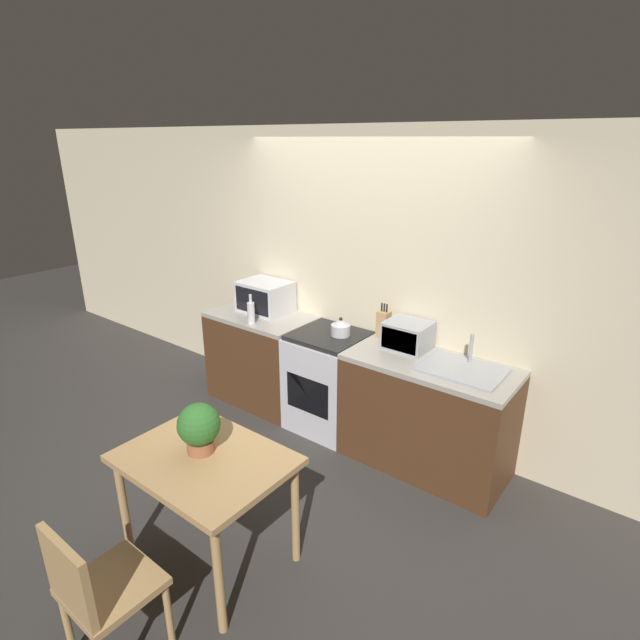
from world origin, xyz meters
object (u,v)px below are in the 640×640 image
object	(u,v)px
microwave	(265,297)
bottle	(251,312)
stove_range	(329,381)
dining_table	(205,470)
kettle	(341,328)
toaster_oven	(408,335)
dining_chair	(97,588)

from	to	relation	value
microwave	bottle	world-z (taller)	microwave
stove_range	dining_table	bearing A→B (deg)	-78.42
kettle	toaster_oven	distance (m)	0.59
kettle	dining_table	xyz separation A→B (m)	(0.25, -1.72, -0.32)
kettle	dining_table	size ratio (longest dim) A/B	0.17
stove_range	toaster_oven	distance (m)	0.89
dining_chair	dining_table	bearing A→B (deg)	98.84
stove_range	toaster_oven	xyz separation A→B (m)	(0.68, 0.14, 0.56)
kettle	microwave	xyz separation A→B (m)	(-0.94, 0.07, 0.08)
stove_range	kettle	xyz separation A→B (m)	(0.10, 0.04, 0.52)
kettle	toaster_oven	xyz separation A→B (m)	(0.58, 0.10, 0.04)
kettle	dining_table	world-z (taller)	kettle
microwave	bottle	bearing A→B (deg)	-67.98
microwave	toaster_oven	size ratio (longest dim) A/B	1.38
dining_table	dining_chair	world-z (taller)	dining_chair
stove_range	kettle	bearing A→B (deg)	20.93
stove_range	dining_chair	xyz separation A→B (m)	(0.46, -2.45, 0.04)
stove_range	microwave	distance (m)	1.05
microwave	dining_chair	distance (m)	2.92
bottle	kettle	bearing A→B (deg)	17.55
bottle	toaster_oven	xyz separation A→B (m)	(1.40, 0.36, 0.00)
bottle	dining_table	xyz separation A→B (m)	(1.06, -1.46, -0.35)
toaster_oven	dining_chair	xyz separation A→B (m)	(-0.22, -2.59, -0.53)
kettle	dining_chair	size ratio (longest dim) A/B	0.20
microwave	stove_range	bearing A→B (deg)	-6.87
kettle	bottle	xyz separation A→B (m)	(-0.81, -0.26, 0.04)
stove_range	dining_chair	bearing A→B (deg)	-79.46
dining_chair	kettle	bearing A→B (deg)	98.85
bottle	toaster_oven	world-z (taller)	bottle
dining_table	microwave	bearing A→B (deg)	123.75
bottle	dining_table	distance (m)	1.84
kettle	toaster_oven	world-z (taller)	toaster_oven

